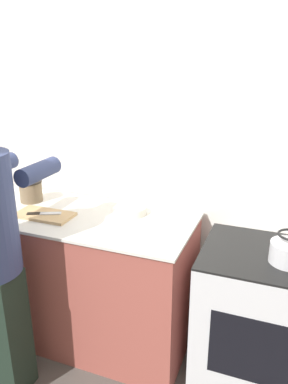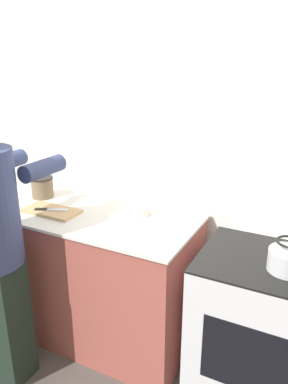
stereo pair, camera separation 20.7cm
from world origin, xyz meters
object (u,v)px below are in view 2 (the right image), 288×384
Objects in this scene: cutting_board at (51,211)px; bowl_prep at (136,210)px; knife at (50,209)px; kettle at (288,258)px; canister_jar at (42,187)px; oven at (265,332)px.

bowl_prep reaches higher than cutting_board.
bowl_prep reaches higher than knife.
cutting_board is at bearing -179.70° from kettle.
cutting_board is 2.30× the size of canister_jar.
bowl_prep is (0.50, 0.23, 0.02)m from cutting_board.
cutting_board is at bearing -177.39° from oven.
kettle is (1.47, 0.01, 0.02)m from cutting_board.
bowl_prep is 1.20× the size of canister_jar.
bowl_prep is at bearing 166.99° from kettle.
oven is 1.48m from cutting_board.
knife reaches higher than oven.
knife is 0.56m from bowl_prep.
canister_jar reaches higher than cutting_board.
oven is 2.37× the size of cutting_board.
cutting_board is (-1.40, -0.06, 0.48)m from oven.
oven is 4.55× the size of bowl_prep.
bowl_prep is at bearing 2.44° from canister_jar.
kettle reaches higher than bowl_prep.
knife reaches higher than cutting_board.
knife is at bearing -177.07° from oven.
knife is at bearing -110.62° from cutting_board.
canister_jar is (-0.24, 0.21, 0.05)m from knife.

